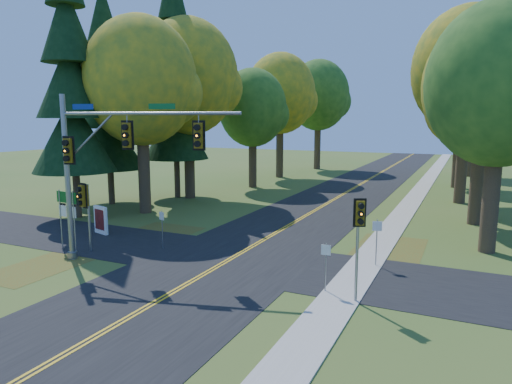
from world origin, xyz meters
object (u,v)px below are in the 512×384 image
at_px(traffic_mast, 108,156).
at_px(route_sign_cluster, 67,208).
at_px(east_signal_pole, 359,224).
at_px(info_kiosk, 101,220).

relative_size(traffic_mast, route_sign_cluster, 2.68).
distance_m(east_signal_pole, route_sign_cluster, 15.43).
bearing_deg(traffic_mast, route_sign_cluster, 156.11).
bearing_deg(route_sign_cluster, info_kiosk, 110.98).
xyz_separation_m(east_signal_pole, route_sign_cluster, (-15.40, 0.65, -0.79)).
bearing_deg(route_sign_cluster, traffic_mast, -4.22).
relative_size(route_sign_cluster, info_kiosk, 1.88).
xyz_separation_m(traffic_mast, east_signal_pole, (11.95, -0.12, -2.11)).
distance_m(route_sign_cluster, info_kiosk, 3.75).
xyz_separation_m(traffic_mast, info_kiosk, (-4.43, 3.86, -4.31)).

